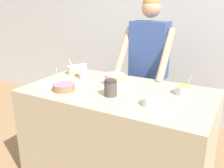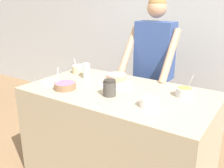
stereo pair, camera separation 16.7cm
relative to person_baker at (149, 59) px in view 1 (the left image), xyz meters
The scene contains 11 objects.
wall_back 0.88m from the person_baker, 89.22° to the left, with size 10.00×0.05×2.60m.
counter 0.96m from the person_baker, 89.14° to the right, with size 1.67×0.93×0.91m.
person_baker is the anchor object (origin of this frame).
cake 0.66m from the person_baker, 97.24° to the right, with size 0.32×0.32×0.11m.
frosting_bowl_pink 1.02m from the person_baker, 67.08° to the right, with size 0.14×0.14×0.07m.
frosting_bowl_white 0.83m from the person_baker, 142.00° to the right, with size 0.16×0.16×0.17m.
frosting_bowl_olive 0.80m from the person_baker, 46.65° to the right, with size 0.14×0.14×0.18m.
frosting_bowl_purple 1.08m from the person_baker, 112.42° to the right, with size 0.20×0.20×0.19m.
drinking_glass 0.78m from the person_baker, 126.20° to the right, with size 0.07×0.07×0.16m.
ceramic_plate 1.14m from the person_baker, 124.06° to the right, with size 0.21×0.21×0.01m.
stoneware_jar 0.91m from the person_baker, 88.76° to the right, with size 0.11×0.11×0.14m.
Camera 1 is at (0.97, -1.39, 1.65)m, focal length 40.00 mm.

